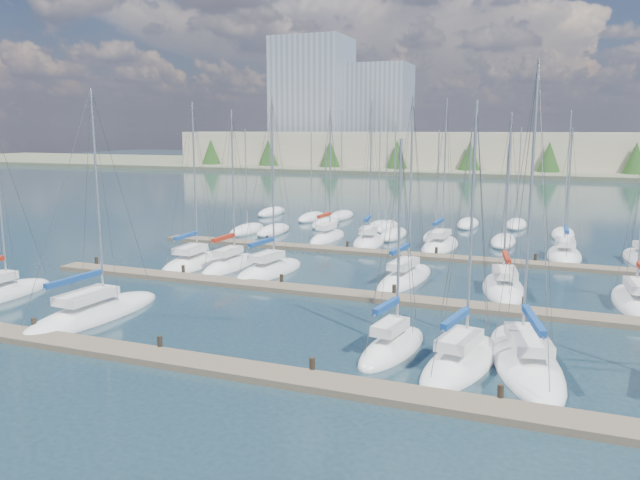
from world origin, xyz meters
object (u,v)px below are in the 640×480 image
(sailboat_d, at_px, (392,348))
(sailboat_e, at_px, (461,362))
(sailboat_n, at_px, (328,237))
(sailboat_j, at_px, (269,270))
(sailboat_i, at_px, (231,265))
(sailboat_b, at_px, (94,314))
(sailboat_m, at_px, (637,303))
(sailboat_p, at_px, (440,245))
(sailboat_f, at_px, (525,360))
(sailboat_h, at_px, (193,263))
(sailboat_q, at_px, (564,255))
(sailboat_k, at_px, (405,278))
(sailboat_o, at_px, (369,242))
(sailboat_l, at_px, (503,288))

(sailboat_d, relative_size, sailboat_e, 0.87)
(sailboat_d, bearing_deg, sailboat_n, 124.87)
(sailboat_j, bearing_deg, sailboat_e, -33.88)
(sailboat_i, xyz_separation_m, sailboat_b, (-0.89, -14.43, -0.03))
(sailboat_n, bearing_deg, sailboat_j, -84.73)
(sailboat_j, distance_m, sailboat_m, 25.06)
(sailboat_b, height_order, sailboat_p, sailboat_p)
(sailboat_f, height_order, sailboat_m, sailboat_f)
(sailboat_i, distance_m, sailboat_e, 24.77)
(sailboat_h, bearing_deg, sailboat_m, -2.53)
(sailboat_f, bearing_deg, sailboat_j, 133.39)
(sailboat_f, height_order, sailboat_n, sailboat_f)
(sailboat_d, height_order, sailboat_q, sailboat_q)
(sailboat_k, relative_size, sailboat_o, 0.97)
(sailboat_i, distance_m, sailboat_p, 19.98)
(sailboat_i, xyz_separation_m, sailboat_q, (24.44, 13.86, -0.02))
(sailboat_j, bearing_deg, sailboat_q, 40.77)
(sailboat_k, distance_m, sailboat_o, 14.95)
(sailboat_f, relative_size, sailboat_e, 1.14)
(sailboat_q, distance_m, sailboat_o, 17.38)
(sailboat_b, bearing_deg, sailboat_i, 90.16)
(sailboat_l, height_order, sailboat_m, sailboat_l)
(sailboat_h, distance_m, sailboat_n, 16.09)
(sailboat_p, bearing_deg, sailboat_b, -114.41)
(sailboat_i, xyz_separation_m, sailboat_o, (7.06, 13.95, -0.00))
(sailboat_e, distance_m, sailboat_o, 31.20)
(sailboat_j, xyz_separation_m, sailboat_p, (10.10, 15.08, 0.00))
(sailboat_k, height_order, sailboat_e, sailboat_k)
(sailboat_k, distance_m, sailboat_h, 17.15)
(sailboat_h, height_order, sailboat_e, sailboat_h)
(sailboat_p, bearing_deg, sailboat_k, -87.16)
(sailboat_n, bearing_deg, sailboat_d, -62.29)
(sailboat_l, xyz_separation_m, sailboat_m, (8.04, -0.69, -0.00))
(sailboat_e, relative_size, sailboat_b, 0.93)
(sailboat_n, xyz_separation_m, sailboat_o, (4.47, -0.74, -0.01))
(sailboat_j, height_order, sailboat_o, sailboat_o)
(sailboat_p, xyz_separation_m, sailboat_q, (10.66, -0.62, -0.01))
(sailboat_d, xyz_separation_m, sailboat_p, (-2.99, 28.21, -0.01))
(sailboat_f, distance_m, sailboat_p, 28.98)
(sailboat_o, bearing_deg, sailboat_l, -53.27)
(sailboat_k, xyz_separation_m, sailboat_i, (-13.86, -0.64, 0.01))
(sailboat_d, xyz_separation_m, sailboat_q, (7.68, 27.59, -0.02))
(sailboat_m, xyz_separation_m, sailboat_q, (-4.30, 14.18, -0.00))
(sailboat_h, xyz_separation_m, sailboat_p, (17.04, 14.77, 0.01))
(sailboat_h, xyz_separation_m, sailboat_l, (23.96, 0.67, 0.00))
(sailboat_n, xyz_separation_m, sailboat_b, (-3.48, -29.12, -0.03))
(sailboat_d, bearing_deg, sailboat_i, 149.05)
(sailboat_e, bearing_deg, sailboat_q, 91.56)
(sailboat_f, xyz_separation_m, sailboat_i, (-22.90, 13.03, 0.02))
(sailboat_l, relative_size, sailboat_p, 0.89)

